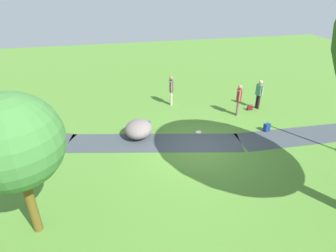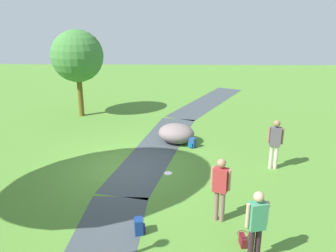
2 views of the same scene
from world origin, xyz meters
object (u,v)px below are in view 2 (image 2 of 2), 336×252
passerby_on_path (220,185)px  frisbee_on_grass (168,173)px  young_tree_near_path (77,56)px  backpack_by_boulder (192,143)px  lawn_boulder (176,133)px  man_near_boulder (275,141)px  handbag_on_grass (243,240)px  spare_backpack_on_lawn (139,226)px  woman_with_handbag (257,222)px

passerby_on_path → frisbee_on_grass: 3.21m
young_tree_near_path → backpack_by_boulder: young_tree_near_path is taller
lawn_boulder → passerby_on_path: 5.78m
man_near_boulder → backpack_by_boulder: bearing=55.3°
passerby_on_path → backpack_by_boulder: passerby_on_path is taller
man_near_boulder → young_tree_near_path: bearing=53.2°
handbag_on_grass → frisbee_on_grass: handbag_on_grass is taller
young_tree_near_path → man_near_boulder: young_tree_near_path is taller
backpack_by_boulder → spare_backpack_on_lawn: (-5.72, 1.55, 0.00)m
handbag_on_grass → backpack_by_boulder: backpack_by_boulder is taller
young_tree_near_path → man_near_boulder: 10.54m
lawn_boulder → frisbee_on_grass: size_ratio=6.84×
handbag_on_grass → frisbee_on_grass: (3.73, 1.84, -0.13)m
lawn_boulder → handbag_on_grass: bearing=-166.8°
woman_with_handbag → handbag_on_grass: (0.53, 0.14, -0.85)m
man_near_boulder → backpack_by_boulder: size_ratio=4.41×
woman_with_handbag → handbag_on_grass: woman_with_handbag is taller
spare_backpack_on_lawn → passerby_on_path: bearing=-73.2°
lawn_boulder → backpack_by_boulder: lawn_boulder is taller
frisbee_on_grass → backpack_by_boulder: bearing=-20.9°
handbag_on_grass → spare_backpack_on_lawn: (0.40, 2.48, 0.05)m
woman_with_handbag → spare_backpack_on_lawn: bearing=70.4°
spare_backpack_on_lawn → backpack_by_boulder: bearing=-15.2°
passerby_on_path → backpack_by_boulder: (5.10, 0.48, -0.83)m
passerby_on_path → handbag_on_grass: 1.42m
young_tree_near_path → man_near_boulder: bearing=-126.8°
frisbee_on_grass → handbag_on_grass: bearing=-153.8°
young_tree_near_path → passerby_on_path: 11.36m
lawn_boulder → frisbee_on_grass: (-2.93, 0.28, -0.39)m
passerby_on_path → handbag_on_grass: size_ratio=5.39×
young_tree_near_path → man_near_boulder: (-6.19, -8.29, -2.04)m
handbag_on_grass → lawn_boulder: bearing=13.2°
woman_with_handbag → spare_backpack_on_lawn: woman_with_handbag is taller
young_tree_near_path → frisbee_on_grass: bearing=-145.2°
young_tree_near_path → backpack_by_boulder: 7.59m
passerby_on_path → young_tree_near_path: bearing=32.7°
lawn_boulder → passerby_on_path: passerby_on_path is taller
man_near_boulder → frisbee_on_grass: size_ratio=6.39×
handbag_on_grass → backpack_by_boulder: bearing=8.6°
young_tree_near_path → lawn_boulder: size_ratio=2.32×
passerby_on_path → lawn_boulder: bearing=11.2°
backpack_by_boulder → young_tree_near_path: bearing=52.3°
man_near_boulder → passerby_on_path: 3.92m
handbag_on_grass → frisbee_on_grass: 4.16m
frisbee_on_grass → young_tree_near_path: bearing=34.8°
man_near_boulder → frisbee_on_grass: 3.81m
lawn_boulder → man_near_boulder: 4.20m
woman_with_handbag → passerby_on_path: (1.55, 0.58, 0.04)m
young_tree_near_path → passerby_on_path: size_ratio=2.49×
lawn_boulder → passerby_on_path: (-5.64, -1.12, 0.63)m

